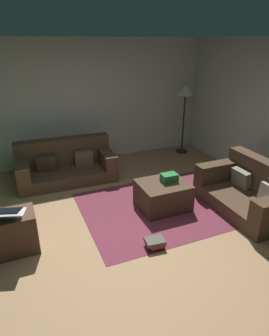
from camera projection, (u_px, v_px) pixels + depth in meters
The scene contains 12 objects.
ground_plane at pixel (121, 239), 4.12m from camera, with size 6.40×6.40×0.00m, color #93704C.
rear_partition at pixel (68, 104), 6.24m from camera, with size 6.40×0.12×2.60m, color #BCB7B2.
couch_left at pixel (66, 165), 5.79m from camera, with size 1.86×0.90×0.78m.
couch_right at pixel (251, 192), 4.79m from camera, with size 0.96×1.59×0.77m.
ottoman at pixel (163, 195), 4.83m from camera, with size 0.79×0.67×0.44m, color #473323.
gift_box at pixel (169, 178), 4.78m from camera, with size 0.26×0.18×0.13m, color #19662D.
tv_remote at pixel (171, 180), 4.82m from camera, with size 0.05×0.16×0.02m, color black.
side_table at pixel (16, 232), 3.83m from camera, with size 0.52×0.44×0.54m, color #4C3323.
laptop at pixel (10, 212), 3.64m from camera, with size 0.41×0.46×0.17m.
book_stack at pixel (155, 243), 3.95m from camera, with size 0.29×0.24×0.12m.
corner_lamp at pixel (185, 95), 6.75m from camera, with size 0.36×0.36×1.61m.
area_rug at pixel (162, 206), 4.91m from camera, with size 2.60×2.00×0.01m, color maroon.
Camera 1 is at (-1.14, -3.18, 2.57)m, focal length 31.60 mm.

